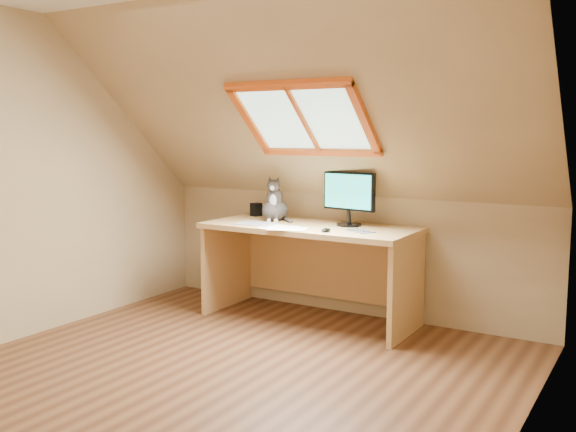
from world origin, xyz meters
The scene contains 10 objects.
ground centered at (0.00, 0.00, 0.00)m, with size 3.50×3.50×0.00m, color brown.
room_shell centered at (0.00, -0.09, 1.43)m, with size 3.52×3.52×2.41m.
desk centered at (-0.14, 1.45, 0.55)m, with size 1.72×0.75×0.78m.
monitor centered at (0.15, 1.50, 1.03)m, with size 0.47×0.20×0.43m.
cat centered at (-0.51, 1.45, 0.92)m, with size 0.28×0.30×0.38m.
desk_speaker centered at (-0.82, 1.63, 0.84)m, with size 0.08×0.08×0.12m, color black.
graphics_tablet centered at (-0.52, 1.18, 0.79)m, with size 0.30×0.21×0.01m, color #B2B2B7.
mouse centered at (0.14, 1.12, 0.80)m, with size 0.05×0.09×0.03m, color black.
papers centered at (-0.22, 1.12, 0.79)m, with size 0.35×0.30×0.01m.
cables centered at (0.26, 1.26, 0.79)m, with size 0.51×0.26×0.01m.
Camera 1 is at (2.34, -3.07, 1.52)m, focal length 40.00 mm.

